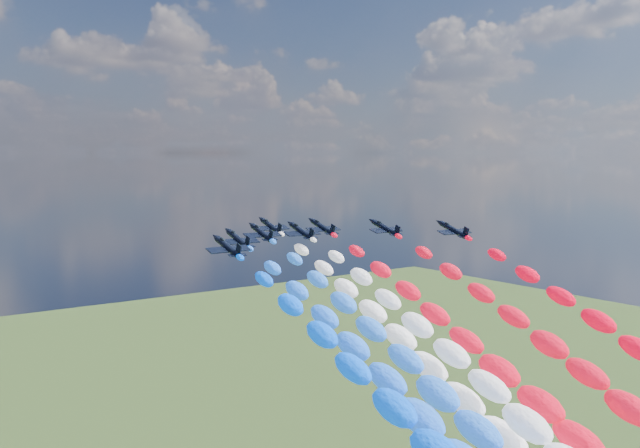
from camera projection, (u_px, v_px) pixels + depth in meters
jet_0 at (227, 247)px, 135.03m from camera, size 8.47×11.50×5.68m
jet_1 at (238, 239)px, 147.35m from camera, size 8.60×11.59×5.68m
jet_2 at (261, 233)px, 159.04m from camera, size 8.64×11.62×5.68m
trail_2 at (456, 426)px, 115.32m from camera, size 6.56×112.00×54.20m
jet_3 at (301, 231)px, 162.13m from camera, size 8.40×11.45×5.68m
trail_3 at (505, 419)px, 118.40m from camera, size 6.56×112.00×54.20m
jet_4 at (271, 226)px, 173.38m from camera, size 8.59×11.59×5.68m
trail_4 at (447, 396)px, 129.66m from camera, size 6.56×112.00×54.20m
jet_5 at (322, 227)px, 170.94m from camera, size 8.42×11.46×5.68m
trail_5 at (519, 401)px, 127.22m from camera, size 6.56×112.00×54.20m
jet_6 at (385, 228)px, 168.60m from camera, size 8.83×11.76×5.68m
trail_6 at (608, 405)px, 124.87m from camera, size 6.56×112.00×54.20m
jet_7 at (453, 230)px, 165.01m from camera, size 8.69×11.66×5.68m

